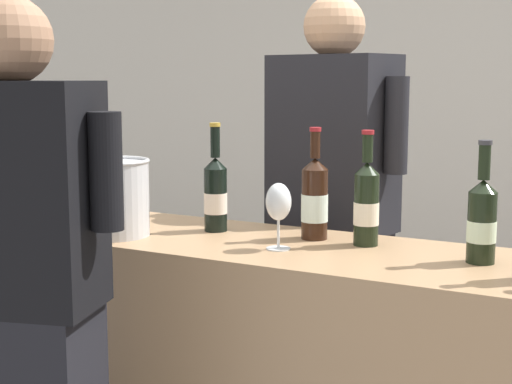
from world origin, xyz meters
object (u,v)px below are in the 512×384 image
Objects in this scene: wine_bottle_2 at (315,199)px; wine_glass at (278,204)px; person_guest at (22,332)px; person_server at (331,241)px; wine_bottle_5 at (366,203)px; ice_bucket at (114,197)px; wine_bottle_3 at (482,220)px; wine_bottle_1 at (28,184)px; wine_bottle_6 at (216,193)px.

wine_bottle_2 is 0.18m from wine_glass.
wine_bottle_2 is 0.21× the size of person_guest.
person_guest is at bearing -121.64° from wine_bottle_2.
person_server is 1.06× the size of person_guest.
person_guest is at bearing -106.03° from person_server.
person_server reaches higher than wine_bottle_5.
wine_bottle_5 is 0.77m from ice_bucket.
wine_bottle_2 is 0.52m from wine_bottle_3.
person_guest reaches higher than ice_bucket.
wine_bottle_6 reaches higher than wine_bottle_1.
wine_bottle_2 reaches higher than wine_glass.
wine_bottle_5 is 1.41× the size of ice_bucket.
person_server reaches higher than wine_bottle_1.
wine_glass is (-0.20, -0.17, 0.00)m from wine_bottle_5.
wine_bottle_3 reaches higher than ice_bucket.
wine_bottle_2 is 0.93m from person_guest.
wine_bottle_5 reaches higher than wine_bottle_3.
wine_bottle_1 reaches higher than wine_glass.
wine_bottle_6 is at bearing -113.47° from person_server.
wine_bottle_1 is 1.58m from wine_bottle_3.
person_server is at bearing 73.97° from person_guest.
wine_glass is at bearing -25.89° from wine_bottle_6.
wine_bottle_3 reaches higher than wine_bottle_1.
person_guest is (-0.43, -0.57, -0.27)m from wine_glass.
wine_glass is at bearing -81.59° from person_server.
person_server is at bearing 30.05° from wine_bottle_1.
person_server is (-0.09, 0.62, -0.23)m from wine_glass.
wine_bottle_6 reaches higher than wine_glass.
person_guest is (-0.34, -1.19, -0.04)m from person_server.
wine_bottle_3 is at bearing 11.35° from wine_glass.
wine_bottle_6 is (0.74, 0.07, 0.01)m from wine_bottle_1.
wine_bottle_3 is at bearing 34.91° from person_guest.
wine_bottle_1 is 0.51m from ice_bucket.
wine_bottle_5 is (1.23, 0.10, 0.01)m from wine_bottle_1.
wine_glass is (-0.55, -0.11, 0.01)m from wine_bottle_3.
wine_bottle_6 is (-0.33, -0.04, -0.00)m from wine_bottle_2.
wine_bottle_5 is 0.21× the size of person_guest.
wine_bottle_3 is at bearing -38.47° from person_server.
wine_bottle_1 is at bearing -174.41° from wine_bottle_6.
wine_bottle_2 is at bearing 23.51° from ice_bucket.
person_guest is (0.60, -0.65, -0.26)m from wine_bottle_1.
wine_bottle_2 is at bearing 6.51° from wine_bottle_6.
wine_glass is at bearing 52.96° from person_guest.
wine_bottle_2 is 1.42× the size of ice_bucket.
wine_bottle_2 is at bearing 58.36° from person_guest.
wine_bottle_6 is 1.45× the size of ice_bucket.
ice_bucket is 0.15× the size of person_guest.
wine_bottle_5 reaches higher than wine_bottle_1.
person_server is (0.94, 0.54, -0.21)m from wine_bottle_1.
person_guest reaches higher than wine_bottle_2.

